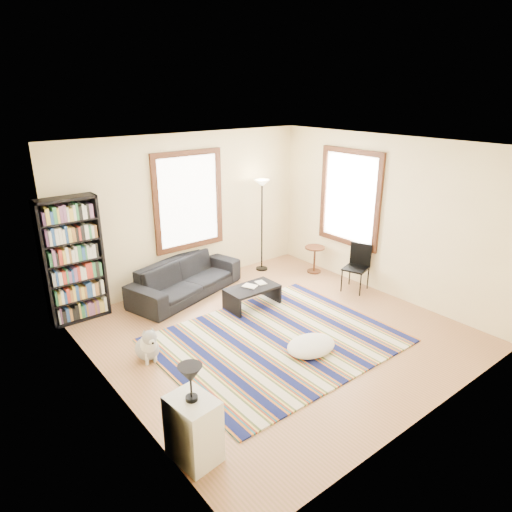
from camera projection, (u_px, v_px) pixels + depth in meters
floor at (276, 335)px, 7.01m from camera, size 5.00×5.00×0.10m
ceiling at (280, 142)px, 6.01m from camera, size 5.00×5.00×0.10m
wall_back at (187, 211)px, 8.38m from camera, size 5.00×0.10×2.80m
wall_front at (442, 309)px, 4.63m from camera, size 5.00×0.10×2.80m
wall_left at (103, 292)px, 5.02m from camera, size 0.10×5.00×2.80m
wall_right at (387, 217)px, 8.00m from camera, size 0.10×5.00×2.80m
window_back at (188, 201)px, 8.25m from camera, size 1.20×0.06×1.60m
window_right at (350, 198)px, 8.47m from camera, size 0.06×1.20×1.60m
rug at (276, 340)px, 6.74m from camera, size 3.34×2.67×0.02m
sofa at (186, 278)px, 8.17m from camera, size 1.43×2.32×0.63m
bookshelf at (73, 261)px, 7.07m from camera, size 0.90×0.30×2.00m
coffee_table at (252, 297)px, 7.75m from camera, size 0.94×0.57×0.36m
book_a at (247, 288)px, 7.63m from camera, size 0.28×0.25×0.02m
book_b at (257, 284)px, 7.81m from camera, size 0.18×0.22×0.01m
floor_cushion at (311, 346)px, 6.44m from camera, size 0.79×0.61×0.19m
floor_lamp at (262, 226)px, 9.10m from camera, size 0.37×0.37×1.86m
side_table at (314, 260)px, 9.19m from camera, size 0.47×0.47×0.54m
folding_chair at (356, 268)px, 8.30m from camera, size 0.52×0.51×0.86m
white_cabinet at (194, 429)px, 4.50m from camera, size 0.44×0.54×0.70m
table_lamp at (191, 383)px, 4.31m from camera, size 0.27×0.27×0.38m
dog at (147, 342)px, 6.23m from camera, size 0.43×0.55×0.50m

